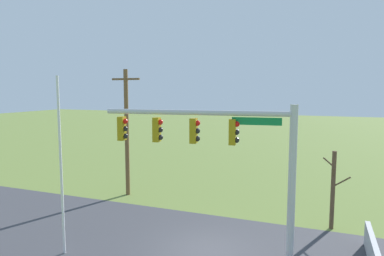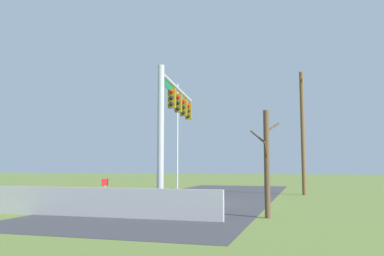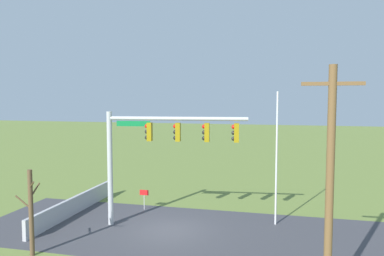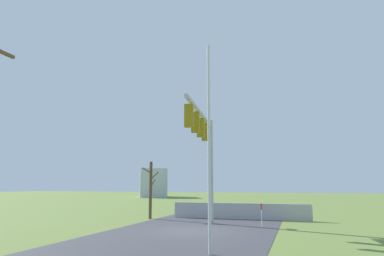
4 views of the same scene
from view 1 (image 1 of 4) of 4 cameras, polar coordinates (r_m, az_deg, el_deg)
ground_plane at (r=15.03m, az=2.29°, el=-19.69°), size 160.00×160.00×0.00m
road_surface at (r=16.64m, az=-11.48°, el=-17.13°), size 28.00×8.00×0.01m
signal_mast at (r=13.04m, az=5.33°, el=-3.22°), size 7.36×1.08×6.08m
flagpole at (r=14.62m, az=-20.82°, el=-6.04°), size 0.10×0.10×7.13m
utility_pole at (r=21.77m, az=-10.72°, el=-0.40°), size 1.90×0.26×7.84m
bare_tree at (r=17.81m, az=22.25°, el=-9.31°), size 1.27×1.02×3.75m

